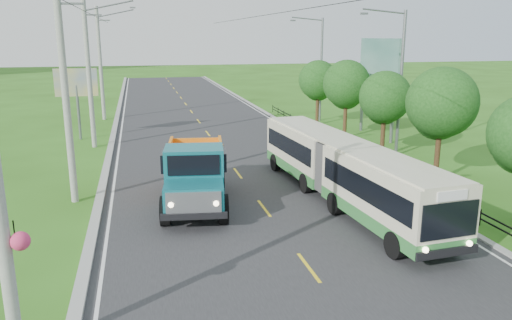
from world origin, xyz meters
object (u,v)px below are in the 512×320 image
object	(u,v)px
planter_near	(437,189)
billboard_left	(76,87)
bus	(344,167)
planter_far	(320,130)
dump_truck	(195,170)
pole_near	(66,91)
pole_mid	(89,73)
tree_fourth	(385,100)
planter_mid	(364,153)
tree_back	(318,82)
streetlight_far	(320,66)
tree_fifth	(346,86)
tree_third	(441,106)
pole_far	(101,63)
streetlight_mid	(399,78)
billboard_right	(379,65)

from	to	relation	value
planter_near	billboard_left	size ratio (longest dim) A/B	0.13
billboard_left	bus	distance (m)	22.42
planter_far	bus	distance (m)	16.76
planter_near	dump_truck	world-z (taller)	dump_truck
pole_near	billboard_left	world-z (taller)	pole_near
pole_mid	tree_fourth	distance (m)	19.43
pole_near	billboard_left	xyz separation A→B (m)	(-1.24, 15.00, -1.23)
planter_mid	tree_back	bearing A→B (deg)	84.09
pole_mid	billboard_left	world-z (taller)	pole_mid
streetlight_far	planter_far	distance (m)	7.84
tree_fifth	streetlight_far	xyz separation A→B (m)	(0.79, 7.86, 1.05)
tree_third	dump_truck	size ratio (longest dim) A/B	0.83
pole_far	planter_near	world-z (taller)	pole_far
tree_third	tree_fifth	distance (m)	12.00
billboard_left	tree_third	bearing A→B (deg)	-39.33
tree_back	planter_mid	size ratio (longest dim) A/B	8.21
tree_fourth	pole_far	bearing A→B (deg)	133.85
streetlight_mid	planter_far	distance (m)	9.46
tree_back	planter_far	world-z (taller)	tree_back
billboard_left	planter_near	bearing A→B (deg)	-44.84
pole_near	tree_third	size ratio (longest dim) A/B	1.67
dump_truck	planter_far	bearing A→B (deg)	59.82
pole_far	billboard_left	xyz separation A→B (m)	(-1.24, -9.00, -1.23)
tree_fourth	bus	xyz separation A→B (m)	(-6.12, -8.11, -1.89)
tree_fifth	dump_truck	bearing A→B (deg)	-134.56
tree_third	planter_mid	world-z (taller)	tree_third
tree_third	billboard_left	distance (m)	25.02
planter_near	billboard_left	bearing A→B (deg)	135.16
pole_near	dump_truck	world-z (taller)	pole_near
pole_near	billboard_right	distance (m)	23.32
planter_far	streetlight_far	bearing A→B (deg)	71.20
pole_mid	planter_mid	size ratio (longest dim) A/B	14.93
streetlight_mid	streetlight_far	distance (m)	14.00
tree_third	tree_fourth	bearing A→B (deg)	90.00
streetlight_far	planter_far	bearing A→B (deg)	-108.80
pole_far	planter_near	xyz separation A→B (m)	(16.86, -27.00, -4.81)
tree_fifth	planter_far	xyz separation A→B (m)	(-1.26, 1.86, -3.57)
bus	streetlight_mid	bearing A→B (deg)	44.79
planter_far	bus	bearing A→B (deg)	-106.95
pole_near	tree_back	xyz separation A→B (m)	(18.12, 17.14, -1.44)
streetlight_mid	planter_far	bearing A→B (deg)	104.32
tree_fourth	planter_far	bearing A→B (deg)	99.08
billboard_left	billboard_right	xyz separation A→B (m)	(21.80, -4.00, 1.48)
pole_mid	tree_fifth	size ratio (longest dim) A/B	1.72
streetlight_mid	tree_third	bearing A→B (deg)	-97.64
tree_fourth	streetlight_mid	xyz separation A→B (m)	(0.79, -0.14, 1.32)
pole_near	planter_near	distance (m)	17.79
planter_near	billboard_right	size ratio (longest dim) A/B	0.09
dump_truck	tree_third	bearing A→B (deg)	11.88
pole_far	tree_third	bearing A→B (deg)	-53.91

